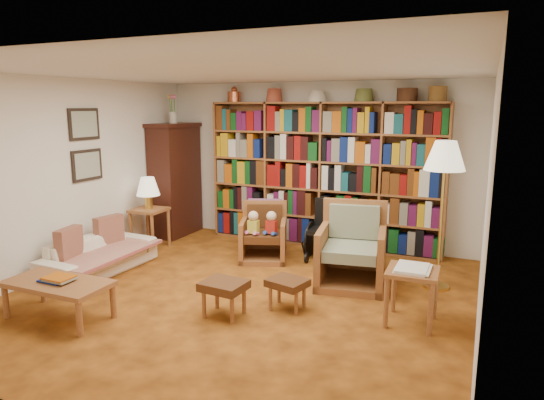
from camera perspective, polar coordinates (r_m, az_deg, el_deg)
The scene contains 23 objects.
floor at distance 5.68m, azimuth -3.77°, elevation -11.13°, with size 5.00×5.00×0.00m, color #B6621C.
ceiling at distance 5.27m, azimuth -4.12°, elevation 14.90°, with size 5.00×5.00×0.00m, color silver.
wall_back at distance 7.61m, azimuth 4.90°, elevation 4.28°, with size 5.00×5.00×0.00m, color white.
wall_front at distance 3.39m, azimuth -24.15°, elevation -5.23°, with size 5.00×5.00×0.00m, color white.
wall_left at distance 6.86m, azimuth -22.76°, elevation 2.71°, with size 5.00×5.00×0.00m, color white.
wall_right at distance 4.73m, azimuth 23.90°, elevation -0.79°, with size 5.00×5.00×0.00m, color white.
bookshelf at distance 7.40m, azimuth 5.92°, elevation 3.44°, with size 3.60×0.30×2.42m.
curio_cabinet at distance 8.24m, azimuth -11.31°, elevation 2.54°, with size 0.50×0.95×2.40m.
framed_pictures at distance 7.02m, azimuth -21.08°, elevation 6.08°, with size 0.03×0.52×0.97m.
sofa at distance 6.73m, azimuth -19.70°, elevation -6.13°, with size 0.62×1.58×0.46m, color white.
sofa_throw at distance 6.68m, azimuth -19.43°, elevation -5.62°, with size 0.81×1.51×0.04m, color beige.
cushion_left at distance 7.00m, azimuth -18.63°, elevation -3.53°, with size 0.13×0.41×0.41m, color maroon.
cushion_right at distance 6.53m, azimuth -22.77°, elevation -4.87°, with size 0.13×0.41×0.41m, color maroon.
side_table_lamp at distance 7.60m, azimuth -14.23°, elevation -2.00°, with size 0.50×0.50×0.61m.
table_lamp at distance 7.51m, azimuth -14.40°, elevation 1.44°, with size 0.35×0.35×0.48m.
armchair_leather at distance 6.89m, azimuth -0.75°, elevation -4.15°, with size 0.86×0.86×0.81m.
armchair_sage at distance 6.03m, azimuth 9.56°, elevation -6.14°, with size 0.93×0.95×0.99m.
wheelchair at distance 6.93m, azimuth 6.35°, elevation -3.73°, with size 0.48×0.67×0.84m.
floor_lamp at distance 5.88m, azimuth 19.65°, elevation 4.25°, with size 0.47×0.47×1.75m.
side_table_papers at distance 5.03m, azimuth 16.18°, elevation -8.89°, with size 0.51×0.51×0.59m.
footstool_a at distance 5.08m, azimuth -5.67°, elevation -10.25°, with size 0.46×0.40×0.37m.
footstool_b at distance 5.23m, azimuth 1.83°, elevation -9.93°, with size 0.46×0.42×0.33m.
coffee_table at distance 5.44m, azimuth -23.87°, elevation -9.19°, with size 1.09×0.56×0.45m.
Camera 1 is at (2.47, -4.65, 2.14)m, focal length 32.00 mm.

